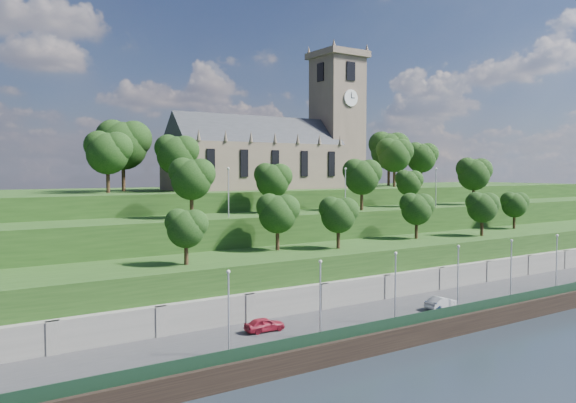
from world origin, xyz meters
TOP-DOWN VIEW (x-y plane):
  - ground at (0.00, 0.00)m, footprint 320.00×320.00m
  - promenade at (0.00, 6.00)m, footprint 160.00×12.00m
  - quay_wall at (0.00, -0.05)m, footprint 160.00×0.50m
  - fence at (0.00, 0.60)m, footprint 160.00×0.10m
  - retaining_wall at (0.00, 11.97)m, footprint 160.00×2.10m
  - embankment_lower at (0.00, 18.00)m, footprint 160.00×12.00m
  - embankment_upper at (0.00, 29.00)m, footprint 160.00×10.00m
  - hilltop at (0.00, 50.00)m, footprint 160.00×32.00m
  - church at (0.79, 45.98)m, footprint 38.60×12.35m
  - trees_lower at (1.37, 18.12)m, footprint 68.50×8.80m
  - trees_upper at (4.31, 27.95)m, footprint 61.77×8.42m
  - trees_hilltop at (4.15, 45.53)m, footprint 73.59×16.92m
  - lamp_posts_promenade at (-2.00, 2.50)m, footprint 60.36×0.36m
  - lamp_posts_upper at (-0.00, 26.00)m, footprint 40.36×0.36m
  - car_left at (-25.57, 7.17)m, footprint 4.28×1.94m
  - car_middle at (-3.44, 3.72)m, footprint 4.52×1.89m
  - car_right at (-3.54, 3.87)m, footprint 4.38×2.53m

SIDE VIEW (x-z plane):
  - ground at x=0.00m, z-range 0.00..0.00m
  - promenade at x=0.00m, z-range 0.00..2.00m
  - quay_wall at x=0.00m, z-range 0.00..2.20m
  - retaining_wall at x=0.00m, z-range 0.00..5.00m
  - car_right at x=-3.54m, z-range 2.00..3.19m
  - fence at x=0.00m, z-range 2.00..3.20m
  - car_left at x=-25.57m, z-range 2.00..3.42m
  - car_middle at x=-3.44m, z-range 2.00..3.45m
  - embankment_lower at x=0.00m, z-range 0.00..8.00m
  - embankment_upper at x=0.00m, z-range 0.00..12.00m
  - lamp_posts_promenade at x=-2.00m, z-range 2.60..10.24m
  - hilltop at x=0.00m, z-range 0.00..15.00m
  - trees_lower at x=1.37m, z-range 8.99..16.36m
  - lamp_posts_upper at x=0.00m, z-range 12.59..19.35m
  - trees_upper at x=4.31m, z-range 13.07..21.80m
  - trees_hilltop at x=4.15m, z-range 16.20..28.04m
  - church at x=0.79m, z-range 8.72..36.32m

